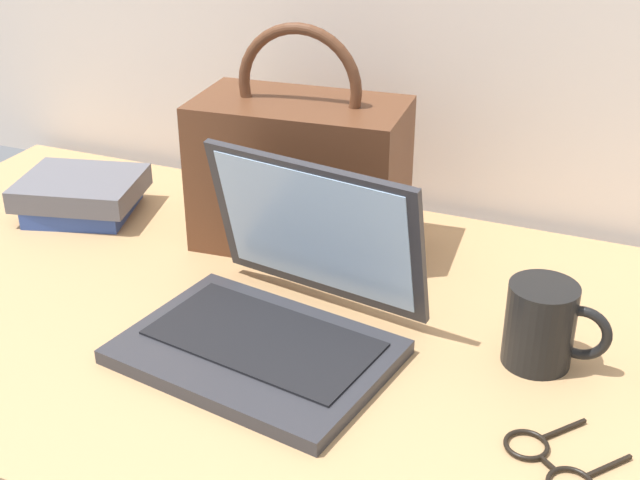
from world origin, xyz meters
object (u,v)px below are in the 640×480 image
(laptop, at_px, (277,308))
(book_stack, at_px, (82,194))
(coffee_mug, at_px, (543,324))
(handbag, at_px, (300,171))
(eyeglasses, at_px, (551,462))

(laptop, xyz_separation_m, book_stack, (-0.45, 0.21, -0.01))
(coffee_mug, height_order, handbag, handbag)
(eyeglasses, bearing_deg, book_stack, 158.75)
(laptop, xyz_separation_m, handbag, (-0.08, 0.25, 0.07))
(coffee_mug, bearing_deg, book_stack, 169.87)
(book_stack, bearing_deg, coffee_mug, -10.13)
(handbag, bearing_deg, eyeglasses, -39.30)
(coffee_mug, xyz_separation_m, eyeglasses, (0.04, -0.18, -0.05))
(laptop, distance_m, coffee_mug, 0.31)
(handbag, bearing_deg, book_stack, -173.42)
(handbag, relative_size, book_stack, 1.52)
(coffee_mug, xyz_separation_m, handbag, (-0.39, 0.18, 0.06))
(laptop, height_order, book_stack, laptop)
(book_stack, bearing_deg, laptop, -25.31)
(laptop, bearing_deg, coffee_mug, 14.32)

